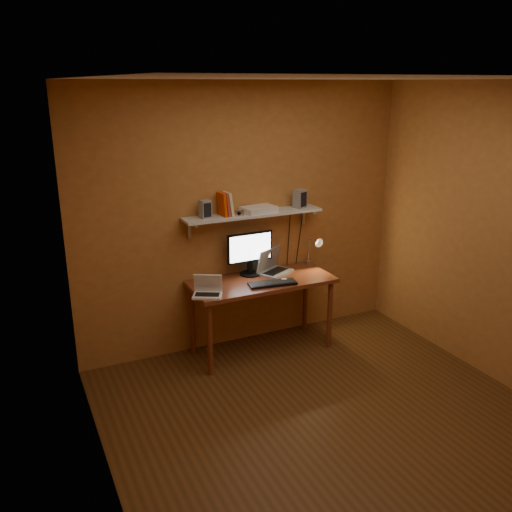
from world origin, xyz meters
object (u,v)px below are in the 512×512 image
monitor (250,251)px  keyboard (273,283)px  speaker_left (205,209)px  desk (262,288)px  laptop (272,266)px  wall_shelf (253,214)px  router (259,209)px  netbook (208,290)px  shelf_camera (239,213)px  speaker_right (300,199)px  mouse (284,280)px  desk_lamp (314,247)px

monitor → keyboard: bearing=-79.4°
monitor → speaker_left: speaker_left is taller
desk → laptop: (0.19, 0.15, 0.15)m
wall_shelf → router: size_ratio=4.32×
router → laptop: bearing=-21.6°
monitor → keyboard: monitor is taller
laptop → netbook: size_ratio=1.29×
shelf_camera → speaker_right: bearing=5.4°
desk → router: bearing=73.0°
monitor → keyboard: 0.42m
desk → wall_shelf: 0.72m
wall_shelf → shelf_camera: (-0.18, -0.06, 0.05)m
speaker_left → wall_shelf: bearing=-6.7°
keyboard → monitor: bearing=111.4°
router → wall_shelf: bearing=-173.0°
laptop → keyboard: 0.35m
laptop → desk: bearing=-169.4°
mouse → speaker_right: 0.85m
wall_shelf → speaker_right: bearing=0.2°
keyboard → router: bearing=94.9°
netbook → keyboard: bearing=27.3°
keyboard → desk_lamp: bearing=34.0°
desk → shelf_camera: size_ratio=13.87×
desk → monitor: bearing=102.3°
speaker_right → router: bearing=159.4°
monitor → router: bearing=7.9°
netbook → speaker_right: size_ratio=1.68×
monitor → laptop: bearing=-9.8°
mouse → router: size_ratio=0.27×
wall_shelf → desk_lamp: wall_shelf is taller
desk → wall_shelf: size_ratio=1.00×
desk → desk_lamp: desk_lamp is taller
laptop → desk_lamp: bearing=-30.8°
speaker_left → speaker_right: bearing=-6.6°
wall_shelf → laptop: wall_shelf is taller
keyboard → desk_lamp: desk_lamp is taller
speaker_left → router: bearing=-5.9°
speaker_left → speaker_right: (1.00, 0.00, 0.01)m
mouse → speaker_right: (0.34, 0.33, 0.70)m
router → speaker_left: bearing=-179.3°
netbook → mouse: 0.79m
shelf_camera → router: bearing=16.6°
laptop → router: size_ratio=1.23×
keyboard → desk_lamp: size_ratio=1.21×
monitor → speaker_right: (0.55, 0.01, 0.47)m
laptop → shelf_camera: (-0.37, -0.02, 0.59)m
monitor → shelf_camera: shelf_camera is taller
monitor → netbook: bearing=-151.0°
wall_shelf → router: bearing=7.0°
desk → monitor: (-0.04, 0.18, 0.33)m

